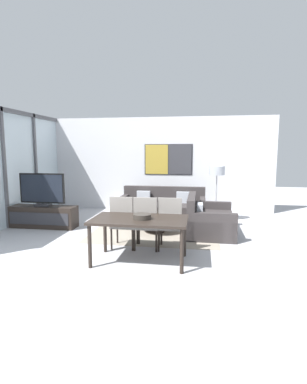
{
  "coord_description": "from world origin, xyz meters",
  "views": [
    {
      "loc": [
        1.45,
        -3.62,
        1.83
      ],
      "look_at": [
        0.47,
        2.56,
        0.95
      ],
      "focal_mm": 28.0,
      "sensor_mm": 36.0,
      "label": 1
    }
  ],
  "objects_px": {
    "television": "(42,190)",
    "dining_table": "(140,223)",
    "tv_console": "(44,217)",
    "dining_chair_left": "(123,220)",
    "coffee_table": "(155,219)",
    "sofa_main": "(162,209)",
    "floor_lamp": "(217,174)",
    "sofa_side": "(207,221)",
    "fruit_bowl": "(142,216)",
    "dining_chair_right": "(170,222)",
    "dining_chair_centre": "(146,221)"
  },
  "relations": [
    {
      "from": "tv_console",
      "to": "dining_chair_left",
      "type": "height_order",
      "value": "dining_chair_left"
    },
    {
      "from": "coffee_table",
      "to": "dining_chair_right",
      "type": "relative_size",
      "value": 0.96
    },
    {
      "from": "dining_table",
      "to": "fruit_bowl",
      "type": "relative_size",
      "value": 5.29
    },
    {
      "from": "tv_console",
      "to": "dining_chair_left",
      "type": "relative_size",
      "value": 1.6
    },
    {
      "from": "dining_chair_centre",
      "to": "dining_chair_right",
      "type": "bearing_deg",
      "value": 3.53
    },
    {
      "from": "coffee_table",
      "to": "fruit_bowl",
      "type": "bearing_deg",
      "value": -87.74
    },
    {
      "from": "sofa_main",
      "to": "dining_chair_centre",
      "type": "xyz_separation_m",
      "value": [
        0.03,
        -2.54,
        0.27
      ]
    },
    {
      "from": "fruit_bowl",
      "to": "floor_lamp",
      "type": "relative_size",
      "value": 0.2
    },
    {
      "from": "sofa_main",
      "to": "coffee_table",
      "type": "height_order",
      "value": "sofa_main"
    },
    {
      "from": "fruit_bowl",
      "to": "floor_lamp",
      "type": "height_order",
      "value": "floor_lamp"
    },
    {
      "from": "television",
      "to": "sofa_main",
      "type": "height_order",
      "value": "television"
    },
    {
      "from": "fruit_bowl",
      "to": "sofa_side",
      "type": "bearing_deg",
      "value": 61.11
    },
    {
      "from": "dining_chair_right",
      "to": "sofa_main",
      "type": "bearing_deg",
      "value": 100.45
    },
    {
      "from": "dining_chair_left",
      "to": "dining_chair_centre",
      "type": "bearing_deg",
      "value": -0.39
    },
    {
      "from": "dining_chair_centre",
      "to": "dining_chair_right",
      "type": "height_order",
      "value": "same"
    },
    {
      "from": "television",
      "to": "sofa_main",
      "type": "relative_size",
      "value": 0.49
    },
    {
      "from": "sofa_main",
      "to": "floor_lamp",
      "type": "distance_m",
      "value": 1.7
    },
    {
      "from": "floor_lamp",
      "to": "dining_chair_right",
      "type": "bearing_deg",
      "value": -111.66
    },
    {
      "from": "tv_console",
      "to": "sofa_main",
      "type": "xyz_separation_m",
      "value": [
        2.69,
        1.33,
        0.01
      ]
    },
    {
      "from": "dining_chair_right",
      "to": "dining_table",
      "type": "bearing_deg",
      "value": -124.14
    },
    {
      "from": "fruit_bowl",
      "to": "floor_lamp",
      "type": "distance_m",
      "value": 3.32
    },
    {
      "from": "dining_chair_left",
      "to": "dining_chair_centre",
      "type": "relative_size",
      "value": 1.0
    },
    {
      "from": "sofa_main",
      "to": "dining_chair_left",
      "type": "height_order",
      "value": "dining_chair_left"
    },
    {
      "from": "floor_lamp",
      "to": "coffee_table",
      "type": "bearing_deg",
      "value": -140.25
    },
    {
      "from": "tv_console",
      "to": "dining_table",
      "type": "xyz_separation_m",
      "value": [
        2.72,
        -1.84,
        0.4
      ]
    },
    {
      "from": "television",
      "to": "dining_chair_left",
      "type": "height_order",
      "value": "television"
    },
    {
      "from": "dining_chair_left",
      "to": "tv_console",
      "type": "bearing_deg",
      "value": 151.94
    },
    {
      "from": "television",
      "to": "dining_table",
      "type": "relative_size",
      "value": 0.72
    },
    {
      "from": "tv_console",
      "to": "sofa_main",
      "type": "relative_size",
      "value": 0.7
    },
    {
      "from": "sofa_side",
      "to": "tv_console",
      "type": "bearing_deg",
      "value": 91.08
    },
    {
      "from": "television",
      "to": "floor_lamp",
      "type": "distance_m",
      "value": 4.25
    },
    {
      "from": "television",
      "to": "dining_chair_right",
      "type": "height_order",
      "value": "television"
    },
    {
      "from": "sofa_main",
      "to": "dining_table",
      "type": "relative_size",
      "value": 1.45
    },
    {
      "from": "television",
      "to": "dining_table",
      "type": "xyz_separation_m",
      "value": [
        2.72,
        -1.84,
        -0.25
      ]
    },
    {
      "from": "floor_lamp",
      "to": "fruit_bowl",
      "type": "bearing_deg",
      "value": -113.67
    },
    {
      "from": "television",
      "to": "fruit_bowl",
      "type": "distance_m",
      "value": 3.34
    },
    {
      "from": "sofa_main",
      "to": "dining_chair_right",
      "type": "xyz_separation_m",
      "value": [
        0.46,
        -2.52,
        0.27
      ]
    },
    {
      "from": "tv_console",
      "to": "fruit_bowl",
      "type": "height_order",
      "value": "fruit_bowl"
    },
    {
      "from": "sofa_side",
      "to": "fruit_bowl",
      "type": "height_order",
      "value": "sofa_side"
    },
    {
      "from": "dining_chair_right",
      "to": "fruit_bowl",
      "type": "bearing_deg",
      "value": -120.17
    },
    {
      "from": "sofa_side",
      "to": "dining_chair_centre",
      "type": "distance_m",
      "value": 1.73
    },
    {
      "from": "dining_chair_left",
      "to": "floor_lamp",
      "type": "distance_m",
      "value": 3.05
    },
    {
      "from": "sofa_side",
      "to": "dining_chair_left",
      "type": "xyz_separation_m",
      "value": [
        -1.55,
        -1.29,
        0.27
      ]
    },
    {
      "from": "television",
      "to": "coffee_table",
      "type": "xyz_separation_m",
      "value": [
        2.69,
        -0.01,
        -0.59
      ]
    },
    {
      "from": "dining_chair_centre",
      "to": "sofa_main",
      "type": "bearing_deg",
      "value": 90.59
    },
    {
      "from": "tv_console",
      "to": "floor_lamp",
      "type": "bearing_deg",
      "value": 15.68
    },
    {
      "from": "sofa_main",
      "to": "coffee_table",
      "type": "distance_m",
      "value": 1.34
    },
    {
      "from": "sofa_side",
      "to": "fruit_bowl",
      "type": "bearing_deg",
      "value": 151.11
    },
    {
      "from": "sofa_main",
      "to": "dining_chair_right",
      "type": "height_order",
      "value": "dining_chair_right"
    },
    {
      "from": "sofa_main",
      "to": "coffee_table",
      "type": "relative_size",
      "value": 2.36
    }
  ]
}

